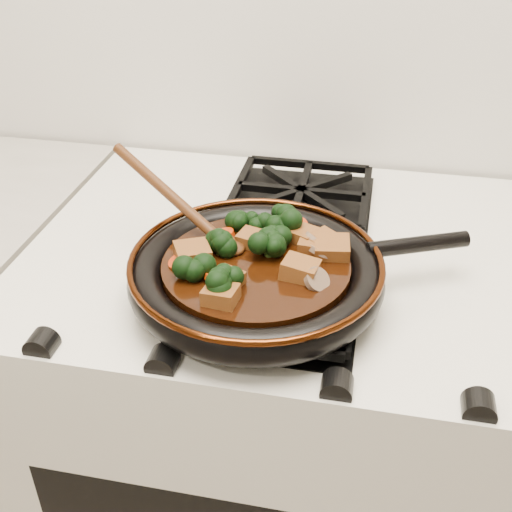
# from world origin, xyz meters

# --- Properties ---
(stove) EXTENTS (0.76, 0.60, 0.90)m
(stove) POSITION_xyz_m (0.00, 1.69, 0.45)
(stove) COLOR white
(stove) RESTS_ON ground
(burner_grate_front) EXTENTS (0.23, 0.23, 0.03)m
(burner_grate_front) POSITION_xyz_m (0.00, 1.55, 0.91)
(burner_grate_front) COLOR black
(burner_grate_front) RESTS_ON stove
(burner_grate_back) EXTENTS (0.23, 0.23, 0.03)m
(burner_grate_back) POSITION_xyz_m (0.00, 1.83, 0.91)
(burner_grate_back) COLOR black
(burner_grate_back) RESTS_ON stove
(skillet) EXTENTS (0.43, 0.33, 0.05)m
(skillet) POSITION_xyz_m (-0.02, 1.55, 0.94)
(skillet) COLOR black
(skillet) RESTS_ON burner_grate_front
(braising_sauce) EXTENTS (0.24, 0.24, 0.02)m
(braising_sauce) POSITION_xyz_m (-0.02, 1.55, 0.95)
(braising_sauce) COLOR black
(braising_sauce) RESTS_ON skillet
(tofu_cube_0) EXTENTS (0.06, 0.06, 0.03)m
(tofu_cube_0) POSITION_xyz_m (-0.10, 1.54, 0.97)
(tofu_cube_0) COLOR brown
(tofu_cube_0) RESTS_ON braising_sauce
(tofu_cube_1) EXTENTS (0.03, 0.04, 0.02)m
(tofu_cube_1) POSITION_xyz_m (0.05, 1.60, 0.97)
(tofu_cube_1) COLOR brown
(tofu_cube_1) RESTS_ON braising_sauce
(tofu_cube_2) EXTENTS (0.05, 0.05, 0.03)m
(tofu_cube_2) POSITION_xyz_m (0.07, 1.59, 0.97)
(tofu_cube_2) COLOR brown
(tofu_cube_2) RESTS_ON braising_sauce
(tofu_cube_3) EXTENTS (0.05, 0.05, 0.02)m
(tofu_cube_3) POSITION_xyz_m (0.03, 1.62, 0.97)
(tofu_cube_3) COLOR brown
(tofu_cube_3) RESTS_ON braising_sauce
(tofu_cube_4) EXTENTS (0.04, 0.05, 0.02)m
(tofu_cube_4) POSITION_xyz_m (-0.04, 1.50, 0.97)
(tofu_cube_4) COLOR brown
(tofu_cube_4) RESTS_ON braising_sauce
(tofu_cube_5) EXTENTS (0.05, 0.05, 0.03)m
(tofu_cube_5) POSITION_xyz_m (0.04, 1.54, 0.97)
(tofu_cube_5) COLOR brown
(tofu_cube_5) RESTS_ON braising_sauce
(tofu_cube_6) EXTENTS (0.04, 0.04, 0.02)m
(tofu_cube_6) POSITION_xyz_m (-0.03, 1.60, 0.97)
(tofu_cube_6) COLOR brown
(tofu_cube_6) RESTS_ON braising_sauce
(tofu_cube_7) EXTENTS (0.06, 0.06, 0.02)m
(tofu_cube_7) POSITION_xyz_m (0.06, 1.60, 0.97)
(tofu_cube_7) COLOR brown
(tofu_cube_7) RESTS_ON braising_sauce
(tofu_cube_8) EXTENTS (0.04, 0.04, 0.03)m
(tofu_cube_8) POSITION_xyz_m (-0.04, 1.47, 0.97)
(tofu_cube_8) COLOR brown
(tofu_cube_8) RESTS_ON braising_sauce
(broccoli_floret_0) EXTENTS (0.07, 0.06, 0.06)m
(broccoli_floret_0) POSITION_xyz_m (-0.07, 1.57, 0.97)
(broccoli_floret_0) COLOR black
(broccoli_floret_0) RESTS_ON braising_sauce
(broccoli_floret_1) EXTENTS (0.08, 0.09, 0.08)m
(broccoli_floret_1) POSITION_xyz_m (0.01, 1.62, 0.97)
(broccoli_floret_1) COLOR black
(broccoli_floret_1) RESTS_ON braising_sauce
(broccoli_floret_2) EXTENTS (0.07, 0.08, 0.06)m
(broccoli_floret_2) POSITION_xyz_m (-0.03, 1.63, 0.97)
(broccoli_floret_2) COLOR black
(broccoli_floret_2) RESTS_ON braising_sauce
(broccoli_floret_3) EXTENTS (0.07, 0.08, 0.07)m
(broccoli_floret_3) POSITION_xyz_m (-0.00, 1.65, 0.97)
(broccoli_floret_3) COLOR black
(broccoli_floret_3) RESTS_ON braising_sauce
(broccoli_floret_4) EXTENTS (0.09, 0.08, 0.06)m
(broccoli_floret_4) POSITION_xyz_m (-0.06, 1.64, 0.97)
(broccoli_floret_4) COLOR black
(broccoli_floret_4) RESTS_ON braising_sauce
(broccoli_floret_5) EXTENTS (0.09, 0.09, 0.07)m
(broccoli_floret_5) POSITION_xyz_m (-0.05, 1.49, 0.97)
(broccoli_floret_5) COLOR black
(broccoli_floret_5) RESTS_ON braising_sauce
(broccoli_floret_6) EXTENTS (0.08, 0.08, 0.06)m
(broccoli_floret_6) POSITION_xyz_m (-0.09, 1.51, 0.97)
(broccoli_floret_6) COLOR black
(broccoli_floret_6) RESTS_ON braising_sauce
(broccoli_floret_7) EXTENTS (0.08, 0.08, 0.06)m
(broccoli_floret_7) POSITION_xyz_m (-0.01, 1.57, 0.97)
(broccoli_floret_7) COLOR black
(broccoli_floret_7) RESTS_ON braising_sauce
(broccoli_floret_8) EXTENTS (0.09, 0.08, 0.06)m
(broccoli_floret_8) POSITION_xyz_m (-0.00, 1.60, 0.97)
(broccoli_floret_8) COLOR black
(broccoli_floret_8) RESTS_ON braising_sauce
(carrot_coin_0) EXTENTS (0.03, 0.03, 0.01)m
(carrot_coin_0) POSITION_xyz_m (-0.05, 1.47, 0.96)
(carrot_coin_0) COLOR #B72905
(carrot_coin_0) RESTS_ON braising_sauce
(carrot_coin_1) EXTENTS (0.03, 0.03, 0.02)m
(carrot_coin_1) POSITION_xyz_m (-0.06, 1.50, 0.96)
(carrot_coin_1) COLOR #B72905
(carrot_coin_1) RESTS_ON braising_sauce
(carrot_coin_2) EXTENTS (0.03, 0.03, 0.02)m
(carrot_coin_2) POSITION_xyz_m (-0.07, 1.60, 0.96)
(carrot_coin_2) COLOR #B72905
(carrot_coin_2) RESTS_ON braising_sauce
(carrot_coin_3) EXTENTS (0.03, 0.03, 0.02)m
(carrot_coin_3) POSITION_xyz_m (-0.11, 1.53, 0.96)
(carrot_coin_3) COLOR #B72905
(carrot_coin_3) RESTS_ON braising_sauce
(carrot_coin_4) EXTENTS (0.03, 0.03, 0.02)m
(carrot_coin_4) POSITION_xyz_m (0.04, 1.55, 0.96)
(carrot_coin_4) COLOR #B72905
(carrot_coin_4) RESTS_ON braising_sauce
(carrot_coin_5) EXTENTS (0.03, 0.03, 0.02)m
(carrot_coin_5) POSITION_xyz_m (0.02, 1.65, 0.96)
(carrot_coin_5) COLOR #B72905
(carrot_coin_5) RESTS_ON braising_sauce
(mushroom_slice_0) EXTENTS (0.05, 0.05, 0.02)m
(mushroom_slice_0) POSITION_xyz_m (0.06, 1.59, 0.97)
(mushroom_slice_0) COLOR brown
(mushroom_slice_0) RESTS_ON braising_sauce
(mushroom_slice_1) EXTENTS (0.04, 0.04, 0.03)m
(mushroom_slice_1) POSITION_xyz_m (0.05, 1.61, 0.97)
(mushroom_slice_1) COLOR brown
(mushroom_slice_1) RESTS_ON braising_sauce
(mushroom_slice_2) EXTENTS (0.04, 0.04, 0.03)m
(mushroom_slice_2) POSITION_xyz_m (0.06, 1.52, 0.97)
(mushroom_slice_2) COLOR brown
(mushroom_slice_2) RESTS_ON braising_sauce
(mushroom_slice_3) EXTENTS (0.04, 0.04, 0.02)m
(mushroom_slice_3) POSITION_xyz_m (0.02, 1.63, 0.97)
(mushroom_slice_3) COLOR brown
(mushroom_slice_3) RESTS_ON braising_sauce
(wooden_spoon) EXTENTS (0.14, 0.10, 0.23)m
(wooden_spoon) POSITION_xyz_m (-0.12, 1.61, 0.98)
(wooden_spoon) COLOR #49260F
(wooden_spoon) RESTS_ON braising_sauce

